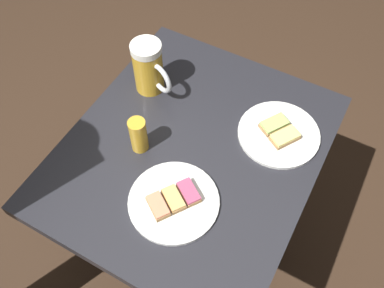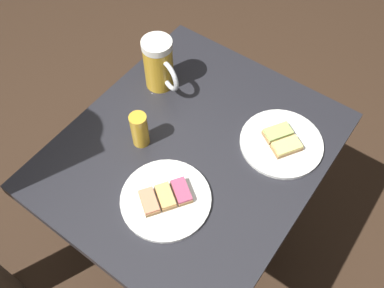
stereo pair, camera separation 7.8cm
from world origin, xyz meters
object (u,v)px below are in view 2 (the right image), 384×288
Objects in this scene: plate_near at (166,199)px; beer_mug at (159,65)px; beer_glass_small at (140,130)px; plate_far at (281,142)px.

plate_near is 0.40m from beer_mug.
beer_mug reaches higher than plate_near.
beer_glass_small is at bearing -65.89° from beer_mug.
beer_glass_small is at bearing -145.22° from plate_far.
plate_near is 0.20m from beer_glass_small.
beer_glass_small reaches higher than plate_far.
plate_near is 1.39× the size of beer_mug.
beer_glass_small is (-0.16, 0.10, 0.05)m from plate_near.
plate_far is 0.41m from beer_mug.
plate_far is 1.38× the size of beer_mug.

